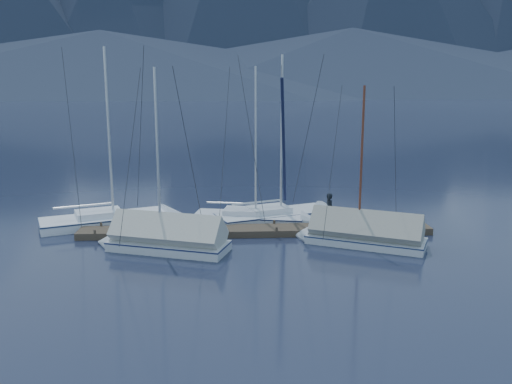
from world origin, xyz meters
TOP-DOWN VIEW (x-y plane):
  - ground at (0.00, 0.00)m, footprint 1000.00×1000.00m
  - mountain_range at (4.12, 370.45)m, footprint 877.00×584.00m
  - dock at (0.00, 2.00)m, footprint 18.00×1.50m
  - mooring_posts at (-0.50, 2.00)m, footprint 15.12×1.52m
  - sailboat_open_left at (-7.19, 4.56)m, footprint 8.13×4.90m
  - sailboat_open_mid at (0.59, 4.18)m, footprint 7.29×3.43m
  - sailboat_open_right at (2.06, 5.05)m, footprint 7.82×4.66m
  - sailboat_covered_near at (4.72, 0.07)m, footprint 6.63×4.54m
  - sailboat_covered_far at (-4.69, -0.36)m, footprint 6.80×3.95m
  - person at (3.77, 1.92)m, footprint 0.56×0.72m

SIDE VIEW (x-z plane):
  - ground at x=0.00m, z-range 0.00..0.00m
  - dock at x=0.00m, z-range -0.16..0.38m
  - sailboat_open_mid at x=0.59m, z-range -4.49..4.82m
  - sailboat_open_right at x=2.06m, z-range -4.82..5.17m
  - sailboat_open_left at x=-7.19m, z-range -5.02..5.38m
  - mooring_posts at x=-0.50m, z-range 0.17..0.52m
  - sailboat_covered_near at x=4.72m, z-range -3.76..4.59m
  - sailboat_covered_far at x=-4.69m, z-range -4.13..5.02m
  - person at x=3.77m, z-range 0.34..2.11m
  - mountain_range at x=4.12m, z-range -16.60..133.90m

